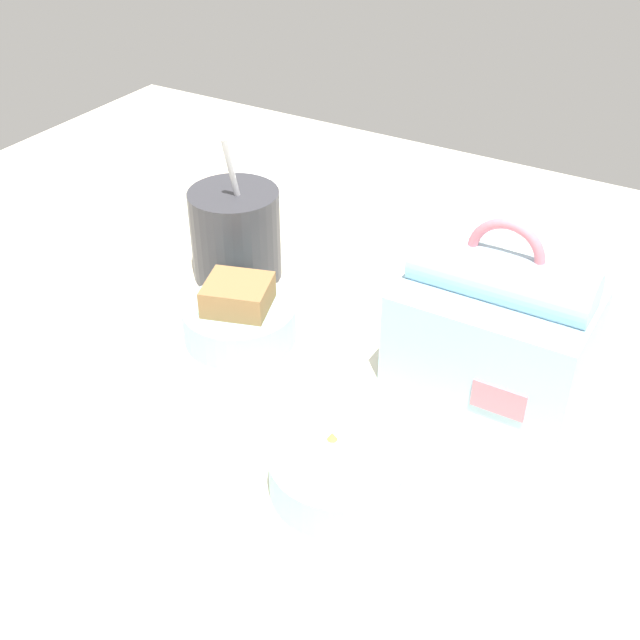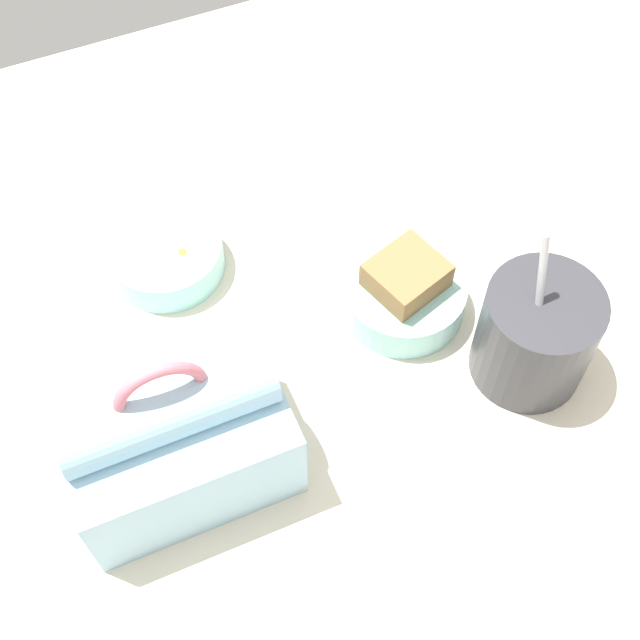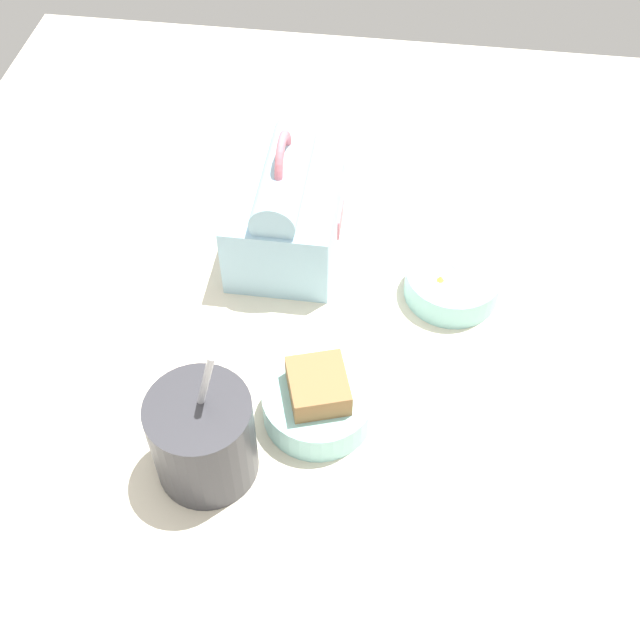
{
  "view_description": "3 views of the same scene",
  "coord_description": "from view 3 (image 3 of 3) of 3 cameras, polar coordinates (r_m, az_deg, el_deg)",
  "views": [
    {
      "loc": [
        36.48,
        -61.32,
        53.84
      ],
      "look_at": [
        2.57,
        -3.61,
        7.0
      ],
      "focal_mm": 45.0,
      "sensor_mm": 36.0,
      "label": 1
    },
    {
      "loc": [
        20.04,
        37.12,
        76.85
      ],
      "look_at": [
        2.57,
        -3.61,
        7.0
      ],
      "focal_mm": 50.0,
      "sensor_mm": 36.0,
      "label": 2
    },
    {
      "loc": [
        -54.89,
        -11.41,
        77.64
      ],
      "look_at": [
        2.57,
        -3.61,
        7.0
      ],
      "focal_mm": 45.0,
      "sensor_mm": 36.0,
      "label": 3
    }
  ],
  "objects": [
    {
      "name": "desk_surface",
      "position": [
        0.95,
        -2.37,
        -3.26
      ],
      "size": [
        140.0,
        110.0,
        2.0
      ],
      "color": "beige",
      "rests_on": "ground"
    },
    {
      "name": "soup_cup",
      "position": [
        0.82,
        -8.33,
        -8.2
      ],
      "size": [
        10.69,
        10.69,
        18.49
      ],
      "color": "#333338",
      "rests_on": "desk_surface"
    },
    {
      "name": "lunch_bag",
      "position": [
        1.02,
        -2.46,
        7.82
      ],
      "size": [
        18.67,
        13.39,
        17.82
      ],
      "color": "#9EC6DB",
      "rests_on": "desk_surface"
    },
    {
      "name": "bento_bowl_sandwich",
      "position": [
        0.88,
        -0.13,
        -5.79
      ],
      "size": [
        12.21,
        12.21,
        7.06
      ],
      "color": "#93D1CC",
      "rests_on": "desk_surface"
    },
    {
      "name": "bento_bowl_snacks",
      "position": [
        1.0,
        9.37,
        2.67
      ],
      "size": [
        11.72,
        11.72,
        5.07
      ],
      "color": "#93D1CC",
      "rests_on": "desk_surface"
    },
    {
      "name": "keyboard",
      "position": [
        0.98,
        -21.81,
        -4.27
      ],
      "size": [
        41.12,
        11.13,
        2.1
      ],
      "color": "silver",
      "rests_on": "desk_surface"
    }
  ]
}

